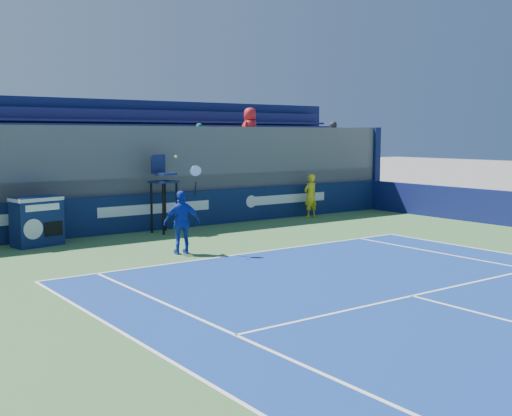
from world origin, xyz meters
TOP-DOWN VIEW (x-y plane):
  - ball_person at (6.21, 16.54)m, footprint 0.62×0.43m
  - back_hoarding at (0.00, 17.10)m, footprint 20.40×0.21m
  - match_clock at (-4.04, 16.32)m, footprint 1.43×0.95m
  - umpire_chair at (-0.04, 16.41)m, footprint 0.84×0.84m
  - tennis_player at (-1.37, 12.88)m, footprint 1.04×0.65m
  - stadium_seating at (0.01, 19.15)m, footprint 21.00×4.05m

SIDE VIEW (x-z plane):
  - back_hoarding at x=0.00m, z-range 0.00..1.20m
  - match_clock at x=-4.04m, z-range 0.04..1.44m
  - ball_person at x=6.21m, z-range 0.01..1.64m
  - tennis_player at x=-1.37m, z-range -0.44..2.13m
  - umpire_chair at x=-0.04m, z-range 0.29..2.77m
  - stadium_seating at x=0.01m, z-range -0.36..4.04m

